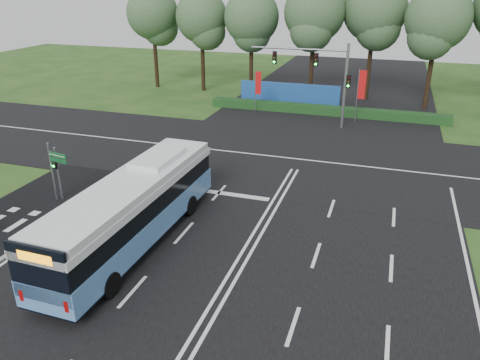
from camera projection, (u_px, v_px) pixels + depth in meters
name	position (u px, v px, depth m)	size (l,w,h in m)	color
ground	(247.00, 244.00, 22.32)	(120.00, 120.00, 0.00)	#214717
road_main	(247.00, 244.00, 22.31)	(20.00, 120.00, 0.04)	black
road_cross	(298.00, 159.00, 32.79)	(120.00, 14.00, 0.05)	black
kerb_strip	(29.00, 240.00, 22.56)	(0.25, 18.00, 0.12)	gray
city_bus	(133.00, 210.00, 21.73)	(2.90, 12.48, 3.57)	#5487C4
pedestrian_signal	(58.00, 172.00, 26.14)	(0.29, 0.41, 3.16)	gray
street_sign	(55.00, 165.00, 25.71)	(1.34, 0.34, 3.48)	gray
banner_flag_left	(258.00, 85.00, 43.48)	(0.58, 0.10, 3.92)	gray
banner_flag_mid	(361.00, 88.00, 40.29)	(0.68, 0.15, 4.65)	gray
traffic_light_gantry	(324.00, 72.00, 38.32)	(8.41, 0.28, 7.00)	gray
hedge	(325.00, 110.00, 43.56)	(22.00, 1.20, 0.80)	#133616
blue_hoarding	(289.00, 94.00, 46.61)	(10.00, 0.30, 2.20)	#1C4D9A
eucalyptus_row	(330.00, 13.00, 45.93)	(41.72, 8.43, 12.87)	black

